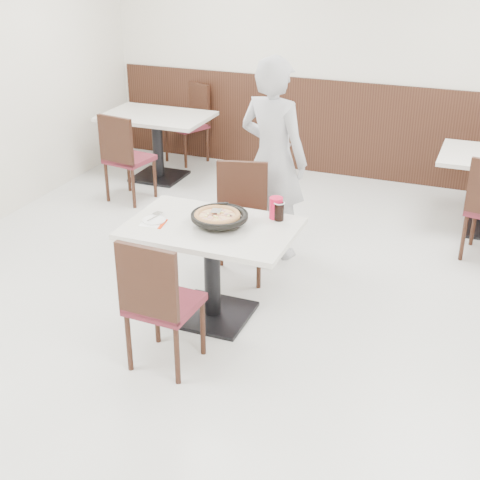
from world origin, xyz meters
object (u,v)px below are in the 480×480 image
at_px(diner_person, 273,159).
at_px(pizza_pan, 220,220).
at_px(side_plate, 154,220).
at_px(cola_glass, 279,212).
at_px(pizza, 217,218).
at_px(bg_chair_left_far, 186,124).
at_px(main_table, 212,272).
at_px(chair_far, 239,224).
at_px(bg_chair_left_near, 129,157).
at_px(bg_table_left, 158,147).
at_px(red_cup, 276,208).
at_px(chair_near, 165,301).

bearing_deg(diner_person, pizza_pan, 103.97).
relative_size(side_plate, cola_glass, 1.29).
distance_m(pizza, bg_chair_left_far, 3.70).
distance_m(side_plate, cola_glass, 0.90).
xyz_separation_m(cola_glass, bg_chair_left_far, (-2.18, 2.96, -0.34)).
bearing_deg(main_table, pizza_pan, 31.92).
bearing_deg(cola_glass, chair_far, 139.78).
xyz_separation_m(chair_far, cola_glass, (0.46, -0.39, 0.34)).
relative_size(chair_far, pizza, 2.93).
height_order(chair_far, side_plate, chair_far).
bearing_deg(side_plate, bg_chair_left_far, 112.22).
bearing_deg(bg_chair_left_near, main_table, -37.14).
height_order(pizza, bg_table_left, pizza).
bearing_deg(red_cup, pizza_pan, -141.12).
relative_size(chair_far, red_cup, 5.94).
distance_m(cola_glass, bg_chair_left_far, 3.69).
relative_size(chair_far, bg_table_left, 0.79).
bearing_deg(cola_glass, pizza, -146.35).
relative_size(main_table, bg_table_left, 1.00).
bearing_deg(bg_chair_left_near, cola_glass, -26.72).
distance_m(chair_far, pizza, 0.73).
xyz_separation_m(chair_near, bg_table_left, (-1.76, 3.22, -0.10)).
xyz_separation_m(diner_person, bg_table_left, (-1.86, 1.36, -0.50)).
bearing_deg(chair_near, red_cup, 67.77).
relative_size(diner_person, bg_table_left, 1.46).
height_order(main_table, bg_table_left, same).
distance_m(cola_glass, red_cup, 0.04).
bearing_deg(main_table, red_cup, 38.02).
xyz_separation_m(main_table, bg_chair_left_far, (-1.77, 3.23, 0.10)).
height_order(pizza, side_plate, pizza).
relative_size(red_cup, diner_person, 0.09).
bearing_deg(bg_chair_left_far, chair_near, 137.28).
bearing_deg(main_table, diner_person, 87.80).
distance_m(diner_person, bg_chair_left_near, 1.97).
height_order(side_plate, bg_table_left, side_plate).
xyz_separation_m(red_cup, diner_person, (-0.34, 0.91, 0.05)).
xyz_separation_m(chair_far, bg_chair_left_far, (-1.72, 2.56, 0.00)).
relative_size(cola_glass, bg_chair_left_near, 0.14).
height_order(chair_far, cola_glass, chair_far).
bearing_deg(red_cup, bg_chair_left_near, 144.04).
xyz_separation_m(pizza_pan, side_plate, (-0.47, -0.12, -0.03)).
relative_size(pizza_pan, bg_table_left, 0.27).
bearing_deg(pizza_pan, bg_chair_left_far, 119.63).
xyz_separation_m(chair_far, diner_person, (0.10, 0.54, 0.40)).
relative_size(bg_chair_left_near, bg_chair_left_far, 1.00).
bearing_deg(pizza_pan, bg_chair_left_near, 134.88).
relative_size(chair_near, pizza, 2.93).
height_order(pizza_pan, pizza, pizza).
height_order(red_cup, diner_person, diner_person).
bearing_deg(pizza_pan, chair_far, 99.03).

